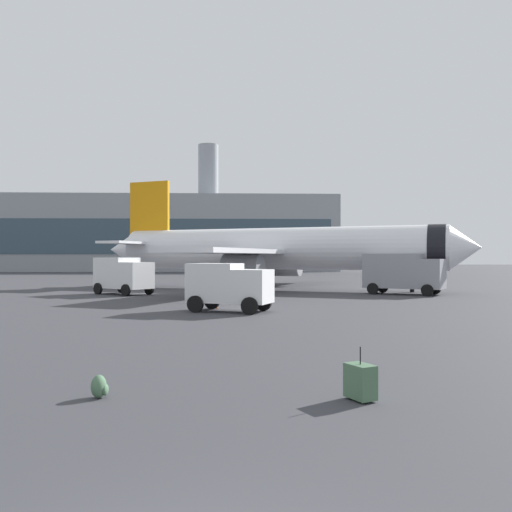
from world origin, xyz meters
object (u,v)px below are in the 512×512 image
at_px(safety_cone_mid, 245,296).
at_px(airplane_at_gate, 274,249).
at_px(rolling_suitcase, 360,381).
at_px(fuel_truck, 403,272).
at_px(traveller_backpack, 99,387).
at_px(cargo_van, 229,285).
at_px(service_truck, 123,274).
at_px(safety_cone_near, 214,301).

bearing_deg(safety_cone_mid, airplane_at_gate, 77.94).
bearing_deg(rolling_suitcase, safety_cone_mid, 94.26).
height_order(fuel_truck, safety_cone_mid, fuel_truck).
bearing_deg(traveller_backpack, fuel_truck, 62.48).
height_order(fuel_truck, cargo_van, fuel_truck).
distance_m(airplane_at_gate, service_truck, 14.17).
height_order(fuel_truck, traveller_backpack, fuel_truck).
xyz_separation_m(cargo_van, traveller_backpack, (-2.51, -17.82, -1.22)).
height_order(fuel_truck, rolling_suitcase, fuel_truck).
relative_size(fuel_truck, cargo_van, 1.31).
xyz_separation_m(airplane_at_gate, safety_cone_near, (-4.78, -18.40, -3.26)).
bearing_deg(airplane_at_gate, service_truck, -151.78).
bearing_deg(rolling_suitcase, service_truck, 109.52).
height_order(safety_cone_near, traveller_backpack, safety_cone_near).
distance_m(fuel_truck, safety_cone_near, 18.17).
distance_m(cargo_van, traveller_backpack, 18.04).
relative_size(fuel_truck, traveller_backpack, 13.20).
distance_m(airplane_at_gate, safety_cone_near, 19.29).
relative_size(safety_cone_near, rolling_suitcase, 0.73).
bearing_deg(fuel_truck, service_truck, 177.92).
bearing_deg(fuel_truck, safety_cone_near, -142.73).
distance_m(cargo_van, rolling_suitcase, 18.48).
bearing_deg(safety_cone_mid, safety_cone_near, -111.18).
bearing_deg(airplane_at_gate, traveller_backpack, -99.53).
distance_m(safety_cone_mid, traveller_backpack, 25.01).
bearing_deg(safety_cone_near, rolling_suitcase, -79.43).
bearing_deg(safety_cone_mid, traveller_backpack, -98.13).
bearing_deg(safety_cone_mid, fuel_truck, 25.83).
distance_m(cargo_van, safety_cone_near, 2.44).
xyz_separation_m(airplane_at_gate, traveller_backpack, (-6.42, -38.24, -3.42)).
bearing_deg(fuel_truck, rolling_suitcase, -108.82).
distance_m(airplane_at_gate, cargo_van, 20.91).
bearing_deg(service_truck, rolling_suitcase, -70.48).
distance_m(safety_cone_near, safety_cone_mid, 5.27).
relative_size(cargo_van, traveller_backpack, 10.06).
xyz_separation_m(rolling_suitcase, traveller_backpack, (-5.41, 0.40, -0.16)).
relative_size(service_truck, safety_cone_mid, 7.99).
xyz_separation_m(service_truck, cargo_van, (8.45, -13.79, -0.16)).
bearing_deg(safety_cone_near, airplane_at_gate, 75.42).
xyz_separation_m(safety_cone_near, rolling_suitcase, (3.78, -20.24, -0.00)).
relative_size(safety_cone_mid, traveller_backpack, 1.33).
xyz_separation_m(fuel_truck, rolling_suitcase, (-10.64, -31.22, -1.38)).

